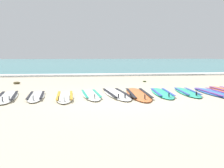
% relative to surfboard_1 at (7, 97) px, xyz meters
% --- Properties ---
extents(ground_plane, '(80.00, 80.00, 0.00)m').
position_rel_surfboard_1_xyz_m(ground_plane, '(3.33, -0.42, -0.04)').
color(ground_plane, '#C1B599').
extents(sea, '(80.00, 60.00, 0.10)m').
position_rel_surfboard_1_xyz_m(sea, '(3.33, 36.39, 0.01)').
color(sea, teal).
rests_on(sea, ground).
extents(wave_foam_strip, '(80.00, 0.80, 0.11)m').
position_rel_surfboard_1_xyz_m(wave_foam_strip, '(3.33, 6.79, 0.02)').
color(wave_foam_strip, white).
rests_on(wave_foam_strip, ground).
extents(surfboard_1, '(0.97, 2.26, 0.18)m').
position_rel_surfboard_1_xyz_m(surfboard_1, '(0.00, 0.00, 0.00)').
color(surfboard_1, white).
rests_on(surfboard_1, ground).
extents(surfboard_2, '(0.71, 1.95, 0.18)m').
position_rel_surfboard_1_xyz_m(surfboard_2, '(0.80, 0.00, -0.00)').
color(surfboard_2, white).
rests_on(surfboard_2, ground).
extents(surfboard_3, '(0.66, 2.08, 0.18)m').
position_rel_surfboard_1_xyz_m(surfboard_3, '(1.64, -0.15, 0.00)').
color(surfboard_3, silver).
rests_on(surfboard_3, ground).
extents(surfboard_4, '(0.76, 2.13, 0.18)m').
position_rel_surfboard_1_xyz_m(surfboard_4, '(2.39, 0.10, -0.00)').
color(surfboard_4, silver).
rests_on(surfboard_4, ground).
extents(surfboard_5, '(0.92, 2.49, 0.18)m').
position_rel_surfboard_1_xyz_m(surfboard_5, '(3.18, 0.18, -0.00)').
color(surfboard_5, white).
rests_on(surfboard_5, ground).
extents(surfboard_6, '(0.74, 2.58, 0.18)m').
position_rel_surfboard_1_xyz_m(surfboard_6, '(3.84, 0.06, -0.00)').
color(surfboard_6, orange).
rests_on(surfboard_6, ground).
extents(surfboard_7, '(0.74, 2.18, 0.18)m').
position_rel_surfboard_1_xyz_m(surfboard_7, '(4.63, 0.15, -0.00)').
color(surfboard_7, '#2DB793').
rests_on(surfboard_7, ground).
extents(surfboard_8, '(0.73, 2.12, 0.18)m').
position_rel_surfboard_1_xyz_m(surfboard_8, '(5.48, 0.21, -0.00)').
color(surfboard_8, '#2DB793').
rests_on(surfboard_8, ground).
extents(surfboard_9, '(0.60, 2.30, 0.18)m').
position_rel_surfboard_1_xyz_m(surfboard_9, '(6.27, 0.01, -0.00)').
color(surfboard_9, '#3875CC').
rests_on(surfboard_9, ground).
extents(seaweed_clump_near_shoreline, '(0.29, 0.23, 0.10)m').
position_rel_surfboard_1_xyz_m(seaweed_clump_near_shoreline, '(-0.70, 3.25, 0.01)').
color(seaweed_clump_near_shoreline, '#4C4228').
rests_on(seaweed_clump_near_shoreline, ground).
extents(seaweed_clump_mid_sand, '(0.17, 0.13, 0.06)m').
position_rel_surfboard_1_xyz_m(seaweed_clump_mid_sand, '(4.90, 3.38, -0.01)').
color(seaweed_clump_mid_sand, '#384723').
rests_on(seaweed_clump_mid_sand, ground).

